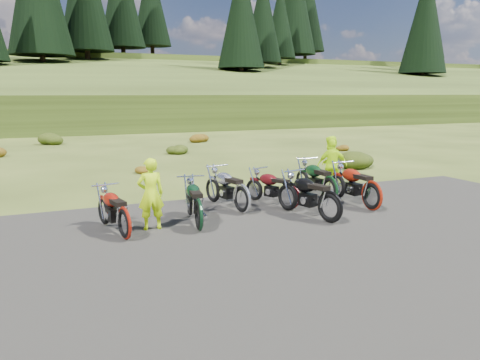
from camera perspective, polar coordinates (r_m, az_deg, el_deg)
name	(u,v)px	position (r m, az deg, el deg)	size (l,w,h in m)	color
ground	(244,237)	(10.32, 0.54, -7.00)	(300.00, 300.00, 0.00)	#354115
gravel_pad	(289,268)	(8.63, 5.98, -10.63)	(20.00, 12.00, 0.04)	black
hill_slope	(75,120)	(59.23, -19.43, 6.92)	(300.00, 46.00, 3.00)	#2C3B13
hill_plateau	(56,107)	(119.12, -21.47, 8.30)	(300.00, 90.00, 9.17)	#2C3B13
conifer_25	(151,1)	(86.56, -10.81, 20.69)	(6.60, 6.60, 17.00)	black
conifer_26	(241,12)	(63.98, 0.14, 19.75)	(6.16, 6.16, 16.00)	black
conifer_27	(263,17)	(71.94, 2.79, 19.26)	(5.72, 5.72, 15.00)	black
conifer_28	(280,20)	(80.02, 4.90, 18.85)	(5.28, 5.28, 14.00)	black
conifer_29	(295,2)	(88.74, 6.66, 20.74)	(7.92, 7.92, 20.00)	black
conifer_30	(306,6)	(96.94, 8.08, 20.25)	(7.48, 7.48, 19.00)	black
conifer_31	(426,19)	(79.96, 21.68, 17.76)	(7.04, 7.04, 18.00)	black
conifer_32	(426,22)	(88.46, 21.76, 17.44)	(6.60, 6.60, 17.00)	black
conifer_33	(427,25)	(96.96, 21.83, 17.17)	(6.16, 6.16, 16.00)	black
conifer_34	(427,27)	(105.46, 21.89, 16.95)	(5.72, 5.72, 15.00)	black
conifer_35	(428,28)	(113.97, 21.94, 16.76)	(5.28, 5.28, 14.00)	black
conifer_36	(429,19)	(122.80, 22.06, 17.76)	(7.92, 7.92, 20.00)	black
shrub_3	(52,137)	(31.03, -21.92, 4.87)	(1.56, 1.56, 0.92)	#20300C
shrub_4	(141,168)	(18.78, -11.95, 1.47)	(0.77, 0.77, 0.45)	brown
shrub_5	(176,148)	(24.54, -7.75, 3.87)	(1.03, 1.03, 0.61)	#20300C
shrub_6	(198,136)	(30.41, -5.15, 5.34)	(1.30, 1.30, 0.77)	brown
shrub_7	(356,157)	(20.42, 14.02, 2.76)	(1.56, 1.56, 0.92)	#20300C
shrub_8	(340,146)	(26.39, 12.11, 4.02)	(0.77, 0.77, 0.45)	brown
motorcycle_1	(125,241)	(10.39, -13.80, -7.18)	(2.01, 0.67, 1.05)	maroon
motorcycle_2	(199,232)	(10.74, -4.99, -6.34)	(2.11, 0.70, 1.10)	black
motorcycle_3	(242,214)	(12.22, 0.24, -4.20)	(2.18, 0.73, 1.14)	silver
motorcycle_4	(290,210)	(12.75, 6.06, -3.65)	(1.97, 0.66, 1.03)	#4A0C0E
motorcycle_5	(329,224)	(11.54, 10.84, -5.28)	(2.22, 0.74, 1.16)	black
motorcycle_6	(371,211)	(13.00, 15.69, -3.70)	(2.26, 0.75, 1.19)	maroon
motorcycle_7	(329,205)	(13.50, 10.81, -2.98)	(2.26, 0.75, 1.18)	black
person_middle	(151,195)	(10.81, -10.83, -1.83)	(0.60, 0.40, 1.66)	#B2E10B
person_right_a	(330,163)	(15.55, 10.89, 2.01)	(0.83, 0.65, 1.72)	#B2E10B
person_right_b	(332,166)	(15.19, 11.17, 1.67)	(0.96, 0.40, 1.64)	#B2E10B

